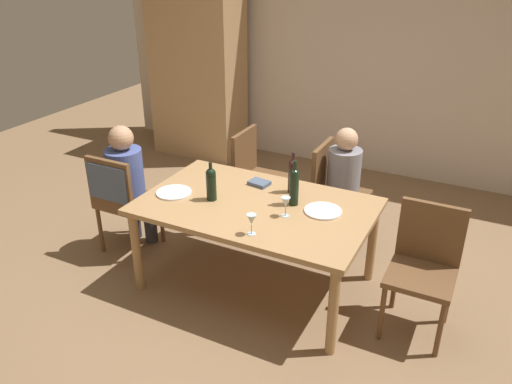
# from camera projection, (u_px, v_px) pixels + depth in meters

# --- Properties ---
(ground_plane) EXTENTS (10.00, 10.00, 0.00)m
(ground_plane) POSITION_uv_depth(u_px,v_px,m) (256.00, 283.00, 4.15)
(ground_plane) COLOR #846647
(rear_room_partition) EXTENTS (6.40, 0.12, 2.70)m
(rear_room_partition) POSITION_uv_depth(u_px,v_px,m) (365.00, 55.00, 5.76)
(rear_room_partition) COLOR beige
(rear_room_partition) RESTS_ON ground_plane
(armoire_cabinet) EXTENTS (1.18, 0.62, 2.18)m
(armoire_cabinet) POSITION_uv_depth(u_px,v_px,m) (198.00, 68.00, 6.30)
(armoire_cabinet) COLOR tan
(armoire_cabinet) RESTS_ON ground_plane
(dining_table) EXTENTS (1.73, 1.09, 0.72)m
(dining_table) POSITION_uv_depth(u_px,v_px,m) (256.00, 213.00, 3.86)
(dining_table) COLOR #A87F51
(dining_table) RESTS_ON ground_plane
(chair_left_end) EXTENTS (0.44, 0.46, 0.92)m
(chair_left_end) POSITION_uv_depth(u_px,v_px,m) (117.00, 193.00, 4.29)
(chair_left_end) COLOR brown
(chair_left_end) RESTS_ON ground_plane
(chair_far_right) EXTENTS (0.44, 0.44, 0.92)m
(chair_far_right) POSITION_uv_depth(u_px,v_px,m) (333.00, 187.00, 4.53)
(chair_far_right) COLOR brown
(chair_far_right) RESTS_ON ground_plane
(chair_far_left) EXTENTS (0.44, 0.44, 0.92)m
(chair_far_left) POSITION_uv_depth(u_px,v_px,m) (255.00, 171.00, 4.85)
(chair_far_left) COLOR brown
(chair_far_left) RESTS_ON ground_plane
(chair_right_end) EXTENTS (0.44, 0.44, 0.92)m
(chair_right_end) POSITION_uv_depth(u_px,v_px,m) (425.00, 261.00, 3.48)
(chair_right_end) COLOR brown
(chair_right_end) RESTS_ON ground_plane
(person_woman_host) EXTENTS (0.31, 0.36, 1.15)m
(person_woman_host) POSITION_uv_depth(u_px,v_px,m) (128.00, 179.00, 4.38)
(person_woman_host) COLOR #33333D
(person_woman_host) RESTS_ON ground_plane
(person_man_bearded) EXTENTS (0.33, 0.29, 1.10)m
(person_man_bearded) POSITION_uv_depth(u_px,v_px,m) (346.00, 179.00, 4.44)
(person_man_bearded) COLOR #33333D
(person_man_bearded) RESTS_ON ground_plane
(wine_bottle_tall_green) EXTENTS (0.07, 0.07, 0.34)m
(wine_bottle_tall_green) POSITION_uv_depth(u_px,v_px,m) (293.00, 175.00, 3.95)
(wine_bottle_tall_green) COLOR black
(wine_bottle_tall_green) RESTS_ON dining_table
(wine_bottle_dark_red) EXTENTS (0.07, 0.07, 0.35)m
(wine_bottle_dark_red) POSITION_uv_depth(u_px,v_px,m) (294.00, 186.00, 3.76)
(wine_bottle_dark_red) COLOR black
(wine_bottle_dark_red) RESTS_ON dining_table
(wine_bottle_short_olive) EXTENTS (0.08, 0.08, 0.31)m
(wine_bottle_short_olive) POSITION_uv_depth(u_px,v_px,m) (211.00, 183.00, 3.84)
(wine_bottle_short_olive) COLOR black
(wine_bottle_short_olive) RESTS_ON dining_table
(wine_glass_near_left) EXTENTS (0.07, 0.07, 0.15)m
(wine_glass_near_left) POSITION_uv_depth(u_px,v_px,m) (286.00, 203.00, 3.62)
(wine_glass_near_left) COLOR silver
(wine_glass_near_left) RESTS_ON dining_table
(wine_glass_centre) EXTENTS (0.07, 0.07, 0.15)m
(wine_glass_centre) POSITION_uv_depth(u_px,v_px,m) (252.00, 220.00, 3.39)
(wine_glass_centre) COLOR silver
(wine_glass_centre) RESTS_ON dining_table
(dinner_plate_host) EXTENTS (0.28, 0.28, 0.01)m
(dinner_plate_host) POSITION_uv_depth(u_px,v_px,m) (174.00, 192.00, 3.99)
(dinner_plate_host) COLOR white
(dinner_plate_host) RESTS_ON dining_table
(dinner_plate_guest_left) EXTENTS (0.28, 0.28, 0.01)m
(dinner_plate_guest_left) POSITION_uv_depth(u_px,v_px,m) (323.00, 211.00, 3.72)
(dinner_plate_guest_left) COLOR white
(dinner_plate_guest_left) RESTS_ON dining_table
(folded_napkin) EXTENTS (0.18, 0.14, 0.03)m
(folded_napkin) POSITION_uv_depth(u_px,v_px,m) (259.00, 183.00, 4.13)
(folded_napkin) COLOR #4C5B75
(folded_napkin) RESTS_ON dining_table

